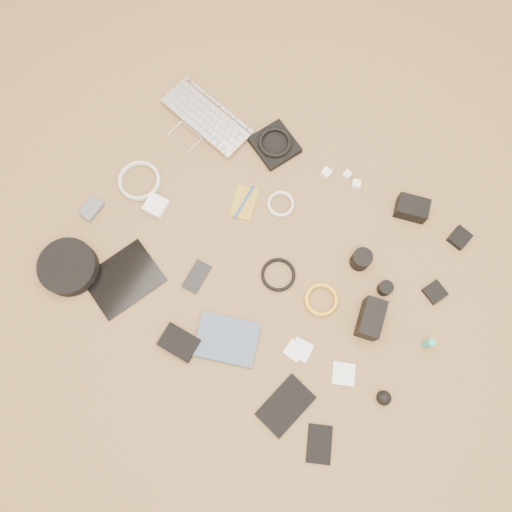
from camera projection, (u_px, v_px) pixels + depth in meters
The scene contains 34 objects.
room_shell at pixel (253, 17), 0.65m from camera, with size 4.04×4.04×2.58m.
laptop at pixel (197, 127), 1.98m from camera, with size 0.38×0.26×0.03m, color silver.
headphone_pouch at pixel (275, 145), 1.96m from camera, with size 0.16×0.15×0.03m, color black.
headphones at pixel (275, 142), 1.94m from camera, with size 0.13×0.13×0.02m, color black.
charger_a at pixel (326, 173), 1.93m from camera, with size 0.03×0.03×0.03m, color white.
charger_b at pixel (326, 173), 1.93m from camera, with size 0.03×0.03×0.03m, color white.
charger_c at pixel (356, 184), 1.92m from camera, with size 0.03×0.03×0.03m, color white.
charger_d at pixel (347, 175), 1.93m from camera, with size 0.03×0.03×0.03m, color white.
dslr_camera at pixel (412, 208), 1.87m from camera, with size 0.12×0.08×0.07m, color black.
lens_pouch at pixel (460, 238), 1.86m from camera, with size 0.06×0.07×0.03m, color black.
notebook_olive at pixel (244, 203), 1.91m from camera, with size 0.08×0.13×0.01m, color olive.
pen_blue at pixel (244, 202), 1.90m from camera, with size 0.01×0.01×0.15m, color #133EA1.
cable_white_a at pixel (281, 205), 1.90m from camera, with size 0.10×0.10×0.01m, color silver.
lens_a at pixel (361, 259), 1.81m from camera, with size 0.07×0.07×0.08m, color black.
lens_b at pixel (385, 288), 1.80m from camera, with size 0.05×0.05×0.05m, color black.
card_reader at pixel (435, 292), 1.81m from camera, with size 0.07×0.07×0.02m, color black.
power_brick at pixel (156, 206), 1.89m from camera, with size 0.08×0.08×0.03m, color white.
cable_white_b at pixel (140, 181), 1.93m from camera, with size 0.16×0.16×0.01m, color silver.
cable_black at pixel (278, 275), 1.83m from camera, with size 0.13×0.13×0.01m, color black.
cable_yellow at pixel (321, 300), 1.81m from camera, with size 0.12×0.12×0.01m, color gold.
flash at pixel (371, 319), 1.74m from camera, with size 0.07×0.13×0.10m, color black.
lens_cleaner at pixel (428, 343), 1.73m from camera, with size 0.02×0.02×0.08m, color teal.
battery_charger at pixel (92, 209), 1.89m from camera, with size 0.06×0.09×0.02m, color #525256.
tablet at pixel (124, 279), 1.83m from camera, with size 0.20×0.25×0.01m, color black.
phone at pixel (197, 277), 1.83m from camera, with size 0.06×0.12×0.01m, color black.
filter_case_left at pixel (295, 350), 1.76m from camera, with size 0.06×0.06×0.01m, color silver.
filter_case_mid at pixel (301, 350), 1.76m from camera, with size 0.07×0.07×0.01m, color silver.
filter_case_right at pixel (343, 374), 1.74m from camera, with size 0.08×0.08×0.01m, color silver.
air_blower at pixel (384, 398), 1.70m from camera, with size 0.05×0.05×0.05m, color black.
headphone_case at pixel (68, 267), 1.82m from camera, with size 0.21×0.21×0.06m, color black.
drive_case at pixel (179, 343), 1.76m from camera, with size 0.13×0.09×0.03m, color black.
paperback at pixel (222, 362), 1.74m from camera, with size 0.16×0.21×0.02m, color #3D4F67.
notebook_black_a at pixel (285, 406), 1.71m from camera, with size 0.12×0.19×0.01m, color black.
notebook_black_b at pixel (319, 444), 1.68m from camera, with size 0.08×0.13×0.01m, color black.
Camera 1 is at (0.25, -0.40, 1.79)m, focal length 35.00 mm.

